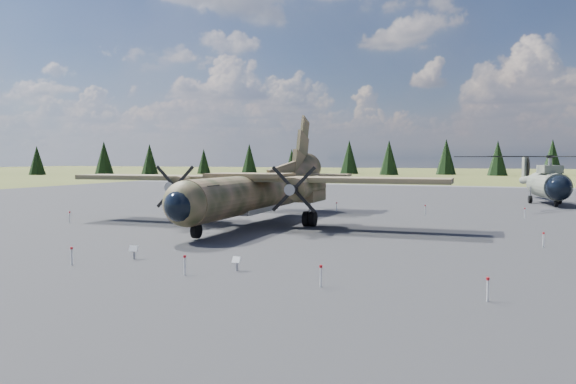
% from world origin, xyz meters
% --- Properties ---
extents(ground, '(500.00, 500.00, 0.00)m').
position_xyz_m(ground, '(0.00, 0.00, 0.00)').
color(ground, brown).
rests_on(ground, ground).
extents(apron, '(120.00, 120.00, 0.04)m').
position_xyz_m(apron, '(0.00, 10.00, 0.00)').
color(apron, '#56565B').
rests_on(apron, ground).
extents(transport_plane, '(28.83, 26.21, 9.52)m').
position_xyz_m(transport_plane, '(-3.13, 4.86, 2.73)').
color(transport_plane, '#343B1F').
rests_on(transport_plane, ground).
extents(helicopter_near, '(23.77, 25.75, 5.23)m').
position_xyz_m(helicopter_near, '(18.67, 31.57, 3.71)').
color(helicopter_near, slate).
rests_on(helicopter_near, ground).
extents(info_placard_left, '(0.46, 0.25, 0.68)m').
position_xyz_m(info_placard_left, '(-2.32, -11.17, 0.45)').
color(info_placard_left, gray).
rests_on(info_placard_left, ground).
extents(info_placard_right, '(0.43, 0.25, 0.64)m').
position_xyz_m(info_placard_right, '(3.63, -11.92, 0.43)').
color(info_placard_right, gray).
rests_on(info_placard_right, ground).
extents(barrier_fence, '(33.12, 29.62, 0.85)m').
position_xyz_m(barrier_fence, '(-0.46, -0.08, 0.51)').
color(barrier_fence, silver).
rests_on(barrier_fence, ground).
extents(treeline, '(294.23, 299.24, 10.97)m').
position_xyz_m(treeline, '(3.41, 3.67, 4.75)').
color(treeline, black).
rests_on(treeline, ground).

